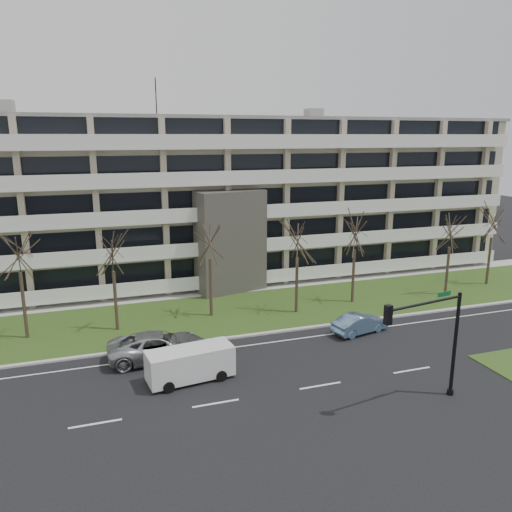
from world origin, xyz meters
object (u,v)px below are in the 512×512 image
object	(u,v)px
blue_sedan	(360,323)
traffic_signal	(433,333)
white_van	(191,361)
silver_pickup	(159,346)

from	to	relation	value
blue_sedan	traffic_signal	size ratio (longest dim) A/B	0.70
blue_sedan	white_van	bearing A→B (deg)	91.11
white_van	traffic_signal	bearing A→B (deg)	-36.63
silver_pickup	traffic_signal	xyz separation A→B (m)	(12.62, -9.63, 3.01)
blue_sedan	traffic_signal	distance (m)	10.11
white_van	traffic_signal	xyz separation A→B (m)	(11.23, -6.35, 2.73)
silver_pickup	blue_sedan	world-z (taller)	silver_pickup
traffic_signal	silver_pickup	bearing A→B (deg)	133.34
white_van	traffic_signal	distance (m)	13.19
blue_sedan	traffic_signal	world-z (taller)	traffic_signal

